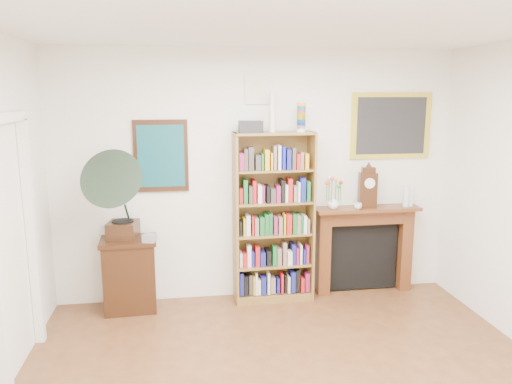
# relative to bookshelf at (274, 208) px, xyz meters

# --- Properties ---
(room) EXTENTS (4.51, 5.01, 2.81)m
(room) POSITION_rel_bookshelf_xyz_m (-0.16, -2.32, 0.33)
(room) COLOR #552D19
(room) RESTS_ON ground
(door_casing) EXTENTS (0.08, 1.02, 2.17)m
(door_casing) POSITION_rel_bookshelf_xyz_m (-2.37, -1.12, 0.20)
(door_casing) COLOR white
(door_casing) RESTS_ON left_wall
(teal_poster) EXTENTS (0.58, 0.04, 0.78)m
(teal_poster) POSITION_rel_bookshelf_xyz_m (-1.21, 0.16, 0.59)
(teal_poster) COLOR black
(teal_poster) RESTS_ON back_wall
(small_picture) EXTENTS (0.26, 0.04, 0.30)m
(small_picture) POSITION_rel_bookshelf_xyz_m (-0.16, 0.16, 1.29)
(small_picture) COLOR white
(small_picture) RESTS_ON back_wall
(gilt_painting) EXTENTS (0.95, 0.04, 0.75)m
(gilt_painting) POSITION_rel_bookshelf_xyz_m (1.39, 0.16, 0.89)
(gilt_painting) COLOR gold
(gilt_painting) RESTS_ON back_wall
(bookshelf) EXTENTS (0.89, 0.34, 2.19)m
(bookshelf) POSITION_rel_bookshelf_xyz_m (0.00, 0.00, 0.00)
(bookshelf) COLOR brown
(bookshelf) RESTS_ON floor
(side_cabinet) EXTENTS (0.60, 0.45, 0.80)m
(side_cabinet) POSITION_rel_bookshelf_xyz_m (-1.58, -0.05, -0.67)
(side_cabinet) COLOR black
(side_cabinet) RESTS_ON floor
(fireplace) EXTENTS (1.22, 0.30, 1.03)m
(fireplace) POSITION_rel_bookshelf_xyz_m (1.10, 0.09, -0.47)
(fireplace) COLOR #4F2912
(fireplace) RESTS_ON floor
(gramophone) EXTENTS (0.70, 0.83, 0.99)m
(gramophone) POSITION_rel_bookshelf_xyz_m (-1.63, -0.19, 0.29)
(gramophone) COLOR black
(gramophone) RESTS_ON side_cabinet
(cd_stack) EXTENTS (0.15, 0.15, 0.08)m
(cd_stack) POSITION_rel_bookshelf_xyz_m (-1.35, -0.19, -0.23)
(cd_stack) COLOR #A9AAB5
(cd_stack) RESTS_ON side_cabinet
(mantel_clock) EXTENTS (0.21, 0.14, 0.46)m
(mantel_clock) POSITION_rel_bookshelf_xyz_m (1.09, 0.02, 0.19)
(mantel_clock) COLOR black
(mantel_clock) RESTS_ON fireplace
(flower_vase) EXTENTS (0.16, 0.16, 0.14)m
(flower_vase) POSITION_rel_bookshelf_xyz_m (0.69, 0.02, 0.03)
(flower_vase) COLOR white
(flower_vase) RESTS_ON fireplace
(teacup) EXTENTS (0.11, 0.11, 0.07)m
(teacup) POSITION_rel_bookshelf_xyz_m (0.96, -0.04, 0.00)
(teacup) COLOR silver
(teacup) RESTS_ON fireplace
(bottle_left) EXTENTS (0.07, 0.07, 0.24)m
(bottle_left) POSITION_rel_bookshelf_xyz_m (1.55, 0.01, 0.09)
(bottle_left) COLOR silver
(bottle_left) RESTS_ON fireplace
(bottle_right) EXTENTS (0.06, 0.06, 0.20)m
(bottle_right) POSITION_rel_bookshelf_xyz_m (1.61, 0.02, 0.07)
(bottle_right) COLOR silver
(bottle_right) RESTS_ON fireplace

